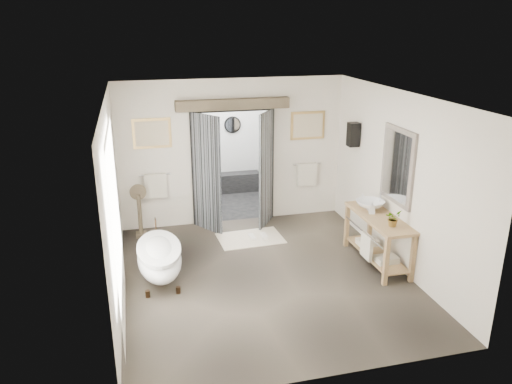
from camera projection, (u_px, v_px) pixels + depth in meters
ground_plane at (265, 276)px, 8.08m from camera, size 5.00×5.00×0.00m
room_shell at (266, 169)px, 7.35m from camera, size 4.52×5.02×2.91m
shower_room at (220, 160)px, 11.45m from camera, size 2.22×2.01×2.51m
back_wall_dressing at (235, 149)px, 9.70m from camera, size 3.82×0.74×2.52m
clawfoot_tub at (159, 257)px, 7.91m from camera, size 0.69×1.54×0.75m
vanity at (377, 236)px, 8.38m from camera, size 0.57×1.60×0.85m
pedestal_mirror at (140, 214)px, 9.45m from camera, size 0.31×0.20×1.05m
rug at (250, 238)px, 9.49m from camera, size 1.24×0.86×0.01m
slippers at (258, 236)px, 9.49m from camera, size 0.34×0.26×0.05m
basin at (370, 205)px, 8.53m from camera, size 0.62×0.62×0.17m
plant at (393, 218)px, 7.85m from camera, size 0.31×0.29×0.27m
soap_bottle_a at (372, 208)px, 8.37m from camera, size 0.12×0.12×0.21m
soap_bottle_b at (362, 199)px, 8.86m from camera, size 0.16×0.16×0.16m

